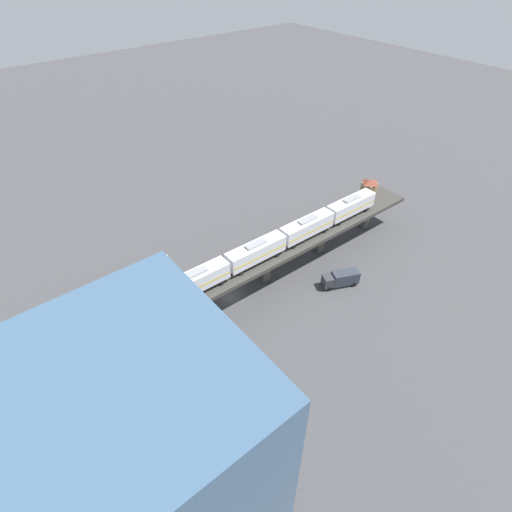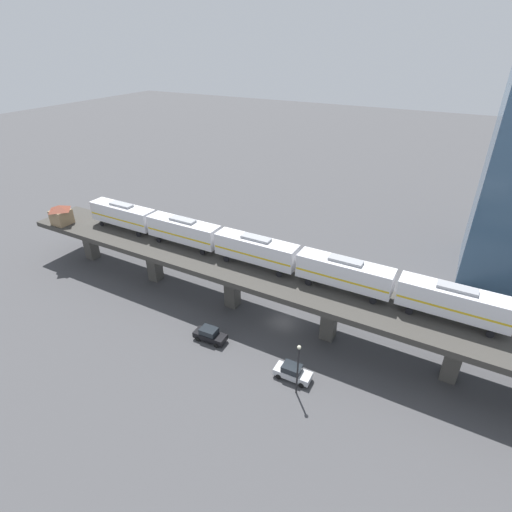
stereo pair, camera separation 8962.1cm
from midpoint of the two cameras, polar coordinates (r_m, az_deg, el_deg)
name	(u,v)px [view 1 (the left image)]	position (r m, az deg, el deg)	size (l,w,h in m)	color
ground_plane	(230,297)	(51.20, 22.62, -28.54)	(400.00, 400.00, 0.00)	#424244
elevated_viaduct	(229,273)	(45.96, 24.82, -25.38)	(10.34, 92.16, 7.10)	#393733
subway_train	(256,252)	(45.96, 31.13, -19.98)	(4.15, 62.45, 4.45)	silver
signal_hut	(370,186)	(74.59, 40.59, -0.25)	(3.29, 3.29, 3.40)	#8C7251
street_car_silver	(181,280)	(49.32, 9.71, -25.59)	(1.98, 4.42, 1.89)	#B7BABF
street_car_black	(234,258)	(54.93, 19.87, -17.90)	(2.05, 4.45, 1.89)	black
delivery_truck	(341,278)	(61.75, 42.20, -19.79)	(5.02, 7.49, 3.20)	#333338
street_lamp	(169,266)	(46.47, 7.22, -23.41)	(0.44, 0.44, 6.94)	black
office_tower	(156,503)	(39.72, 97.69, -69.22)	(16.00, 16.00, 36.00)	#3D5B7A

